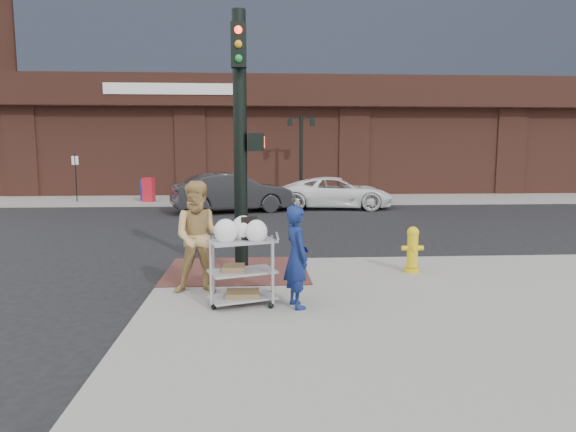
{
  "coord_description": "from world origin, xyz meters",
  "views": [
    {
      "loc": [
        -0.2,
        -9.19,
        2.57
      ],
      "look_at": [
        0.43,
        0.88,
        1.25
      ],
      "focal_mm": 32.0,
      "sensor_mm": 36.0,
      "label": 1
    }
  ],
  "objects": [
    {
      "name": "brick_curb_ramp",
      "position": [
        -0.6,
        0.9,
        0.16
      ],
      "size": [
        2.8,
        2.4,
        0.01
      ],
      "primitive_type": "cube",
      "color": "#522B26",
      "rests_on": "sidewalk_near"
    },
    {
      "name": "fire_hydrant",
      "position": [
        2.87,
        0.57,
        0.62
      ],
      "size": [
        0.43,
        0.3,
        0.91
      ],
      "color": "gold",
      "rests_on": "sidewalk_near"
    },
    {
      "name": "ground",
      "position": [
        0.0,
        0.0,
        0.0
      ],
      "size": [
        220.0,
        220.0,
        0.0
      ],
      "primitive_type": "plane",
      "color": "black",
      "rests_on": "ground"
    },
    {
      "name": "parking_sign",
      "position": [
        -8.5,
        15.0,
        1.25
      ],
      "size": [
        0.05,
        0.05,
        2.2
      ],
      "primitive_type": "cylinder",
      "color": "black",
      "rests_on": "sidewalk_far"
    },
    {
      "name": "traffic_signal_pole",
      "position": [
        -0.48,
        0.77,
        2.83
      ],
      "size": [
        0.61,
        0.51,
        5.0
      ],
      "color": "black",
      "rests_on": "sidewalk_near"
    },
    {
      "name": "newsbox_red",
      "position": [
        -5.15,
        14.7,
        0.71
      ],
      "size": [
        0.54,
        0.5,
        1.11
      ],
      "primitive_type": "cube",
      "rotation": [
        0.0,
        0.0,
        -0.19
      ],
      "color": "red",
      "rests_on": "sidewalk_far"
    },
    {
      "name": "minivan_white",
      "position": [
        3.27,
        12.83,
        0.68
      ],
      "size": [
        5.13,
        2.8,
        1.36
      ],
      "primitive_type": "imported",
      "rotation": [
        0.0,
        0.0,
        1.46
      ],
      "color": "white",
      "rests_on": "ground"
    },
    {
      "name": "sidewalk_far",
      "position": [
        12.5,
        32.0,
        0.07
      ],
      "size": [
        65.0,
        36.0,
        0.15
      ],
      "primitive_type": "cube",
      "color": "gray",
      "rests_on": "ground"
    },
    {
      "name": "woman_blue",
      "position": [
        0.41,
        -1.54,
        0.94
      ],
      "size": [
        0.52,
        0.66,
        1.58
      ],
      "primitive_type": "imported",
      "rotation": [
        0.0,
        0.0,
        1.85
      ],
      "color": "navy",
      "rests_on": "sidewalk_near"
    },
    {
      "name": "lamp_post",
      "position": [
        2.0,
        16.0,
        2.62
      ],
      "size": [
        1.32,
        0.22,
        4.0
      ],
      "color": "black",
      "rests_on": "sidewalk_far"
    },
    {
      "name": "sedan_dark",
      "position": [
        -1.18,
        11.78,
        0.8
      ],
      "size": [
        5.15,
        3.0,
        1.61
      ],
      "primitive_type": "imported",
      "rotation": [
        0.0,
        0.0,
        1.86
      ],
      "color": "black",
      "rests_on": "ground"
    },
    {
      "name": "utility_cart",
      "position": [
        -0.42,
        -1.38,
        0.78
      ],
      "size": [
        1.13,
        0.86,
        1.39
      ],
      "color": "#939398",
      "rests_on": "sidewalk_near"
    },
    {
      "name": "newsbox_blue",
      "position": [
        -5.45,
        15.45,
        0.63
      ],
      "size": [
        0.44,
        0.4,
        0.97
      ],
      "primitive_type": "cube",
      "rotation": [
        0.0,
        0.0,
        -0.08
      ],
      "color": "#1925A6",
      "rests_on": "sidewalk_far"
    },
    {
      "name": "pedestrian_tan",
      "position": [
        -1.15,
        -0.62,
        1.1
      ],
      "size": [
        0.97,
        0.78,
        1.9
      ],
      "primitive_type": "imported",
      "rotation": [
        0.0,
        0.0,
        0.07
      ],
      "color": "tan",
      "rests_on": "sidewalk_near"
    }
  ]
}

